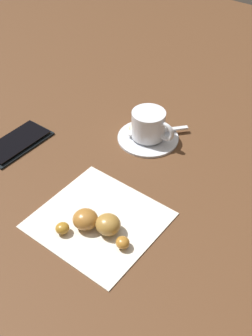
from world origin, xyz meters
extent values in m
plane|color=#53331E|center=(0.00, 0.00, 0.00)|extent=(1.80, 1.80, 0.00)
cylinder|color=silver|center=(0.10, 0.02, 0.00)|extent=(0.12, 0.12, 0.01)
cylinder|color=silver|center=(0.10, 0.02, 0.04)|extent=(0.07, 0.07, 0.05)
cylinder|color=#3E230E|center=(0.10, 0.02, 0.05)|extent=(0.05, 0.05, 0.00)
torus|color=silver|center=(0.10, -0.02, 0.04)|extent=(0.01, 0.04, 0.04)
cube|color=silver|center=(0.13, 0.00, 0.01)|extent=(0.08, 0.07, 0.00)
ellipsoid|color=silver|center=(0.09, 0.04, 0.01)|extent=(0.03, 0.03, 0.01)
cube|color=beige|center=(0.11, 0.04, 0.01)|extent=(0.06, 0.06, 0.01)
cube|color=silver|center=(-0.12, -0.04, 0.00)|extent=(0.18, 0.19, 0.00)
ellipsoid|color=#A76D25|center=(-0.14, -0.11, 0.01)|extent=(0.03, 0.03, 0.02)
ellipsoid|color=olive|center=(-0.13, -0.07, 0.02)|extent=(0.04, 0.04, 0.03)
ellipsoid|color=#A1692C|center=(-0.15, -0.04, 0.02)|extent=(0.06, 0.06, 0.03)
ellipsoid|color=#A07021|center=(-0.18, -0.02, 0.01)|extent=(0.03, 0.03, 0.02)
cube|color=black|center=(-0.07, 0.21, 0.00)|extent=(0.14, 0.07, 0.01)
cube|color=black|center=(-0.07, 0.21, 0.01)|extent=(0.13, 0.06, 0.00)
camera|label=1|loc=(-0.45, -0.35, 0.52)|focal=44.68mm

